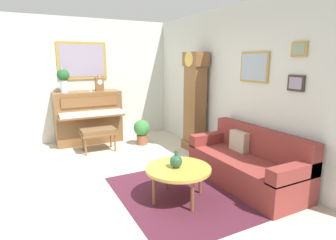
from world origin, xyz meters
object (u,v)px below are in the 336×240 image
Objects in this scene: couch at (247,164)px; mantel_clock at (99,83)px; coffee_table at (178,170)px; teacup at (90,91)px; piano at (88,117)px; piano_bench at (98,132)px; flower_vase at (63,78)px; potted_plant at (142,130)px; green_jug at (176,161)px; grandfather_clock at (195,105)px.

mantel_clock reaches higher than couch.
coffee_table is 7.59× the size of teacup.
piano is 0.80m from piano_bench.
coffee_table is (-0.04, -1.19, 0.11)m from couch.
coffee_table is 1.52× the size of flower_vase.
piano_bench is 6.03× the size of teacup.
teacup is at bearing -153.51° from couch.
potted_plant reaches higher than coffee_table.
coffee_table is (2.55, 0.46, 0.02)m from piano_bench.
mantel_clock is at bearing 113.31° from teacup.
piano_bench is 0.80× the size of coffee_table.
piano is at bearing -171.62° from coffee_table.
piano is 0.81m from mantel_clock.
piano is at bearing -172.05° from green_jug.
piano_bench is at bearing -147.55° from couch.
grandfather_clock is 1.91m from couch.
potted_plant is at bearing 44.49° from mantel_clock.
grandfather_clock is 2.28m from coffee_table.
grandfather_clock is (1.58, 1.86, 0.37)m from piano.
couch is (3.36, 1.68, -0.28)m from piano.
flower_vase is at bearing -116.30° from potted_plant.
mantel_clock is (0.00, 0.29, 0.75)m from piano.
piano_bench is 1.21× the size of flower_vase.
teacup is (-3.22, -0.44, 0.78)m from coffee_table.
piano_bench is at bearing -169.83° from coffee_table.
coffee_table is at bearing 63.03° from green_jug.
couch reaches higher than green_jug.
teacup is at bearing -129.23° from grandfather_clock.
green_jug is at bearing -116.97° from coffee_table.
teacup is (-1.47, -1.80, 0.24)m from grandfather_clock.
mantel_clock is (-3.36, -1.39, 1.04)m from couch.
piano_bench is 1.04m from teacup.
green_jug reaches higher than potted_plant.
grandfather_clock is 5.34× the size of mantel_clock.
grandfather_clock is at bearing 50.77° from teacup.
grandfather_clock is at bearing 44.87° from mantel_clock.
grandfather_clock is at bearing 174.22° from couch.
piano_bench is 1.42m from flower_vase.
teacup is at bearing 79.02° from flower_vase.
flower_vase is (-3.36, -2.15, 1.18)m from couch.
flower_vase is at bearing -100.98° from teacup.
potted_plant is (0.73, 1.01, -0.27)m from piano.
piano_bench is 2.07m from grandfather_clock.
mantel_clock is at bearing -157.56° from couch.
piano is 2.46m from grandfather_clock.
couch is 3.74m from teacup.
grandfather_clock reaches higher than coffee_table.
teacup is (0.10, 0.53, -0.29)m from flower_vase.
mantel_clock reaches higher than coffee_table.
potted_plant is at bearing 92.25° from piano_bench.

